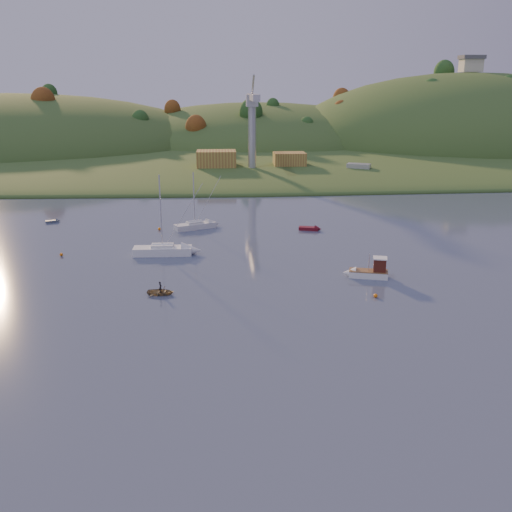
{
  "coord_description": "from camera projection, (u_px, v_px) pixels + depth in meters",
  "views": [
    {
      "loc": [
        -7.99,
        -39.79,
        24.81
      ],
      "look_at": [
        -3.09,
        31.0,
        3.54
      ],
      "focal_mm": 40.0,
      "sensor_mm": 36.0,
      "label": 1
    }
  ],
  "objects": [
    {
      "name": "shed_east",
      "position": [
        289.0,
        160.0,
        163.77
      ],
      "size": [
        9.0,
        7.0,
        4.0
      ],
      "primitive_type": "cube",
      "color": "olive",
      "rests_on": "wharf"
    },
    {
      "name": "dock_crane",
      "position": [
        252.0,
        115.0,
        154.02
      ],
      "size": [
        3.2,
        28.0,
        20.3
      ],
      "color": "#B7B7BC",
      "rests_on": "wharf"
    },
    {
      "name": "buoy_2",
      "position": [
        159.0,
        229.0,
        101.74
      ],
      "size": [
        0.5,
        0.5,
        0.5
      ],
      "primitive_type": "sphere",
      "color": "orange",
      "rests_on": "ground"
    },
    {
      "name": "far_shore",
      "position": [
        233.0,
        141.0,
        265.47
      ],
      "size": [
        620.0,
        220.0,
        1.5
      ],
      "primitive_type": "cube",
      "color": "#2F4F1F",
      "rests_on": "ground"
    },
    {
      "name": "red_tender",
      "position": [
        313.0,
        229.0,
        101.72
      ],
      "size": [
        4.23,
        2.38,
        1.36
      ],
      "rotation": [
        0.0,
        0.0,
        -0.27
      ],
      "color": "#5F0D18",
      "rests_on": "ground"
    },
    {
      "name": "ground",
      "position": [
        321.0,
        408.0,
        45.68
      ],
      "size": [
        500.0,
        500.0,
        0.0
      ],
      "primitive_type": "plane",
      "color": "#3A495F",
      "rests_on": "ground"
    },
    {
      "name": "canoe",
      "position": [
        161.0,
        292.0,
        70.43
      ],
      "size": [
        3.6,
        2.78,
        0.69
      ],
      "primitive_type": "imported",
      "rotation": [
        0.0,
        0.0,
        1.44
      ],
      "color": "#917B50",
      "rests_on": "ground"
    },
    {
      "name": "grey_dinghy",
      "position": [
        55.0,
        221.0,
        107.8
      ],
      "size": [
        2.82,
        1.98,
        0.99
      ],
      "rotation": [
        0.0,
        0.0,
        0.42
      ],
      "color": "#505C69",
      "rests_on": "ground"
    },
    {
      "name": "sailboat_far",
      "position": [
        163.0,
        250.0,
        86.87
      ],
      "size": [
        8.84,
        2.72,
        12.24
      ],
      "rotation": [
        0.0,
        0.0,
        -0.01
      ],
      "color": "white",
      "rests_on": "ground"
    },
    {
      "name": "hill_right",
      "position": [
        463.0,
        147.0,
        238.31
      ],
      "size": [
        150.0,
        130.0,
        60.0
      ],
      "primitive_type": "ellipsoid",
      "color": "#2F4F1F",
      "rests_on": "ground"
    },
    {
      "name": "wharf",
      "position": [
        262.0,
        172.0,
        162.25
      ],
      "size": [
        42.0,
        16.0,
        2.4
      ],
      "primitive_type": "cube",
      "color": "slate",
      "rests_on": "ground"
    },
    {
      "name": "hillside_trees",
      "position": [
        237.0,
        152.0,
        222.47
      ],
      "size": [
        280.0,
        50.0,
        32.0
      ],
      "primitive_type": null,
      "color": "#1C4F1F",
      "rests_on": "ground"
    },
    {
      "name": "buoy_0",
      "position": [
        376.0,
        296.0,
        69.41
      ],
      "size": [
        0.5,
        0.5,
        0.5
      ],
      "primitive_type": "sphere",
      "color": "orange",
      "rests_on": "ground"
    },
    {
      "name": "hill_left",
      "position": [
        14.0,
        149.0,
        230.85
      ],
      "size": [
        170.0,
        140.0,
        44.0
      ],
      "primitive_type": "ellipsoid",
      "color": "#2F4F1F",
      "rests_on": "ground"
    },
    {
      "name": "hill_center",
      "position": [
        258.0,
        145.0,
        247.02
      ],
      "size": [
        140.0,
        120.0,
        36.0
      ],
      "primitive_type": "ellipsoid",
      "color": "#2F4F1F",
      "rests_on": "ground"
    },
    {
      "name": "shed_west",
      "position": [
        216.0,
        159.0,
        161.31
      ],
      "size": [
        11.0,
        8.0,
        4.8
      ],
      "primitive_type": "cube",
      "color": "olive",
      "rests_on": "wharf"
    },
    {
      "name": "buoy_1",
      "position": [
        61.0,
        254.0,
        86.32
      ],
      "size": [
        0.5,
        0.5,
        0.5
      ],
      "primitive_type": "sphere",
      "color": "orange",
      "rests_on": "ground"
    },
    {
      "name": "hilltop_house",
      "position": [
        471.0,
        63.0,
        228.72
      ],
      "size": [
        9.0,
        7.0,
        6.45
      ],
      "color": "beige",
      "rests_on": "hill_right"
    },
    {
      "name": "sailboat_near",
      "position": [
        195.0,
        225.0,
        102.64
      ],
      "size": [
        7.62,
        5.08,
        10.23
      ],
      "rotation": [
        0.0,
        0.0,
        0.43
      ],
      "color": "silver",
      "rests_on": "ground"
    },
    {
      "name": "fishing_boat",
      "position": [
        366.0,
        271.0,
        76.64
      ],
      "size": [
        6.27,
        3.34,
        3.82
      ],
      "rotation": [
        0.0,
        0.0,
        2.88
      ],
      "color": "white",
      "rests_on": "ground"
    },
    {
      "name": "paddler",
      "position": [
        161.0,
        289.0,
        70.32
      ],
      "size": [
        0.41,
        0.57,
        1.44
      ],
      "primitive_type": "imported",
      "rotation": [
        0.0,
        0.0,
        1.44
      ],
      "color": "black",
      "rests_on": "ground"
    },
    {
      "name": "work_vessel",
      "position": [
        358.0,
        172.0,
        160.15
      ],
      "size": [
        15.84,
        11.05,
        3.85
      ],
      "rotation": [
        0.0,
        0.0,
        -0.43
      ],
      "color": "slate",
      "rests_on": "ground"
    },
    {
      "name": "shore_slope",
      "position": [
        239.0,
        158.0,
        203.36
      ],
      "size": [
        640.0,
        150.0,
        7.0
      ],
      "primitive_type": "ellipsoid",
      "color": "#2F4F1F",
      "rests_on": "ground"
    }
  ]
}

